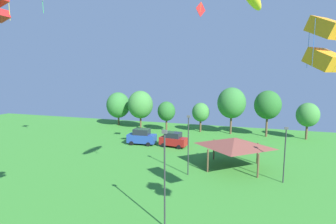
{
  "coord_description": "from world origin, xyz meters",
  "views": [
    {
      "loc": [
        5.95,
        4.18,
        10.8
      ],
      "look_at": [
        1.67,
        17.29,
        8.85
      ],
      "focal_mm": 28.0,
      "sensor_mm": 36.0,
      "label": 1
    }
  ],
  "objects_px": {
    "light_post_1": "(165,174)",
    "treeline_tree_2": "(166,111)",
    "parked_car_leftmost": "(142,137)",
    "parked_car_second_from_left": "(173,140)",
    "light_post_2": "(188,142)",
    "treeline_tree_6": "(308,115)",
    "treeline_tree_0": "(118,105)",
    "park_pavilion": "(234,142)",
    "kite_flying_2": "(326,44)",
    "treeline_tree_5": "(268,105)",
    "kite_flying_4": "(201,9)",
    "treeline_tree_1": "(140,105)",
    "light_post_0": "(285,151)",
    "treeline_tree_3": "(201,112)",
    "treeline_tree_4": "(232,103)"
  },
  "relations": [
    {
      "from": "park_pavilion",
      "to": "treeline_tree_1",
      "type": "bearing_deg",
      "value": 137.91
    },
    {
      "from": "light_post_0",
      "to": "treeline_tree_2",
      "type": "xyz_separation_m",
      "value": [
        -19.08,
        19.94,
        0.58
      ]
    },
    {
      "from": "light_post_1",
      "to": "treeline_tree_2",
      "type": "xyz_separation_m",
      "value": [
        -10.19,
        31.03,
        -0.11
      ]
    },
    {
      "from": "light_post_0",
      "to": "light_post_1",
      "type": "height_order",
      "value": "light_post_1"
    },
    {
      "from": "treeline_tree_5",
      "to": "parked_car_leftmost",
      "type": "bearing_deg",
      "value": -148.26
    },
    {
      "from": "kite_flying_4",
      "to": "park_pavilion",
      "type": "distance_m",
      "value": 15.33
    },
    {
      "from": "parked_car_leftmost",
      "to": "parked_car_second_from_left",
      "type": "xyz_separation_m",
      "value": [
        5.13,
        0.16,
        -0.1
      ]
    },
    {
      "from": "kite_flying_2",
      "to": "treeline_tree_2",
      "type": "xyz_separation_m",
      "value": [
        -19.48,
        30.9,
        -8.64
      ]
    },
    {
      "from": "parked_car_leftmost",
      "to": "treeline_tree_4",
      "type": "xyz_separation_m",
      "value": [
        12.64,
        11.9,
        4.53
      ]
    },
    {
      "from": "parked_car_leftmost",
      "to": "treeline_tree_1",
      "type": "relative_size",
      "value": 0.59
    },
    {
      "from": "kite_flying_4",
      "to": "light_post_2",
      "type": "distance_m",
      "value": 14.4
    },
    {
      "from": "treeline_tree_3",
      "to": "treeline_tree_6",
      "type": "relative_size",
      "value": 0.9
    },
    {
      "from": "kite_flying_4",
      "to": "parked_car_second_from_left",
      "type": "xyz_separation_m",
      "value": [
        -5.39,
        7.7,
        -16.73
      ]
    },
    {
      "from": "treeline_tree_2",
      "to": "kite_flying_4",
      "type": "bearing_deg",
      "value": -61.32
    },
    {
      "from": "park_pavilion",
      "to": "treeline_tree_2",
      "type": "relative_size",
      "value": 1.2
    },
    {
      "from": "park_pavilion",
      "to": "light_post_1",
      "type": "xyz_separation_m",
      "value": [
        -3.79,
        -14.01,
        0.87
      ]
    },
    {
      "from": "light_post_2",
      "to": "treeline_tree_2",
      "type": "relative_size",
      "value": 1.14
    },
    {
      "from": "treeline_tree_0",
      "to": "treeline_tree_6",
      "type": "height_order",
      "value": "treeline_tree_0"
    },
    {
      "from": "light_post_1",
      "to": "kite_flying_2",
      "type": "bearing_deg",
      "value": 0.81
    },
    {
      "from": "light_post_1",
      "to": "treeline_tree_3",
      "type": "height_order",
      "value": "light_post_1"
    },
    {
      "from": "treeline_tree_0",
      "to": "treeline_tree_1",
      "type": "xyz_separation_m",
      "value": [
        5.82,
        -1.37,
        0.46
      ]
    },
    {
      "from": "kite_flying_4",
      "to": "light_post_2",
      "type": "relative_size",
      "value": 0.24
    },
    {
      "from": "light_post_0",
      "to": "treeline_tree_0",
      "type": "relative_size",
      "value": 0.8
    },
    {
      "from": "light_post_1",
      "to": "treeline_tree_4",
      "type": "height_order",
      "value": "treeline_tree_4"
    },
    {
      "from": "parked_car_second_from_left",
      "to": "light_post_0",
      "type": "bearing_deg",
      "value": -26.02
    },
    {
      "from": "treeline_tree_2",
      "to": "treeline_tree_6",
      "type": "distance_m",
      "value": 24.67
    },
    {
      "from": "light_post_1",
      "to": "light_post_2",
      "type": "bearing_deg",
      "value": 94.33
    },
    {
      "from": "park_pavilion",
      "to": "treeline_tree_0",
      "type": "distance_m",
      "value": 32.15
    },
    {
      "from": "treeline_tree_0",
      "to": "park_pavilion",
      "type": "bearing_deg",
      "value": -36.95
    },
    {
      "from": "parked_car_second_from_left",
      "to": "treeline_tree_1",
      "type": "height_order",
      "value": "treeline_tree_1"
    },
    {
      "from": "kite_flying_2",
      "to": "park_pavilion",
      "type": "height_order",
      "value": "kite_flying_2"
    },
    {
      "from": "light_post_1",
      "to": "treeline_tree_2",
      "type": "height_order",
      "value": "light_post_1"
    },
    {
      "from": "parked_car_leftmost",
      "to": "light_post_1",
      "type": "distance_m",
      "value": 23.07
    },
    {
      "from": "light_post_0",
      "to": "kite_flying_2",
      "type": "bearing_deg",
      "value": -87.87
    },
    {
      "from": "light_post_2",
      "to": "treeline_tree_1",
      "type": "height_order",
      "value": "treeline_tree_1"
    },
    {
      "from": "parked_car_second_from_left",
      "to": "light_post_1",
      "type": "height_order",
      "value": "light_post_1"
    },
    {
      "from": "kite_flying_2",
      "to": "treeline_tree_1",
      "type": "relative_size",
      "value": 0.4
    },
    {
      "from": "treeline_tree_2",
      "to": "treeline_tree_3",
      "type": "height_order",
      "value": "treeline_tree_2"
    },
    {
      "from": "treeline_tree_3",
      "to": "park_pavilion",
      "type": "bearing_deg",
      "value": -67.62
    },
    {
      "from": "light_post_1",
      "to": "treeline_tree_0",
      "type": "distance_m",
      "value": 39.86
    },
    {
      "from": "light_post_0",
      "to": "light_post_1",
      "type": "distance_m",
      "value": 14.23
    },
    {
      "from": "light_post_0",
      "to": "treeline_tree_6",
      "type": "height_order",
      "value": "treeline_tree_6"
    },
    {
      "from": "parked_car_second_from_left",
      "to": "treeline_tree_0",
      "type": "distance_m",
      "value": 21.06
    },
    {
      "from": "parked_car_second_from_left",
      "to": "light_post_2",
      "type": "relative_size",
      "value": 0.65
    },
    {
      "from": "kite_flying_2",
      "to": "treeline_tree_5",
      "type": "height_order",
      "value": "kite_flying_2"
    },
    {
      "from": "treeline_tree_1",
      "to": "kite_flying_4",
      "type": "bearing_deg",
      "value": -50.41
    },
    {
      "from": "park_pavilion",
      "to": "parked_car_second_from_left",
      "type": "bearing_deg",
      "value": 145.54
    },
    {
      "from": "light_post_2",
      "to": "treeline_tree_6",
      "type": "xyz_separation_m",
      "value": [
        15.23,
        21.66,
        0.51
      ]
    },
    {
      "from": "treeline_tree_0",
      "to": "treeline_tree_5",
      "type": "distance_m",
      "value": 30.06
    },
    {
      "from": "kite_flying_2",
      "to": "parked_car_second_from_left",
      "type": "height_order",
      "value": "kite_flying_2"
    }
  ]
}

